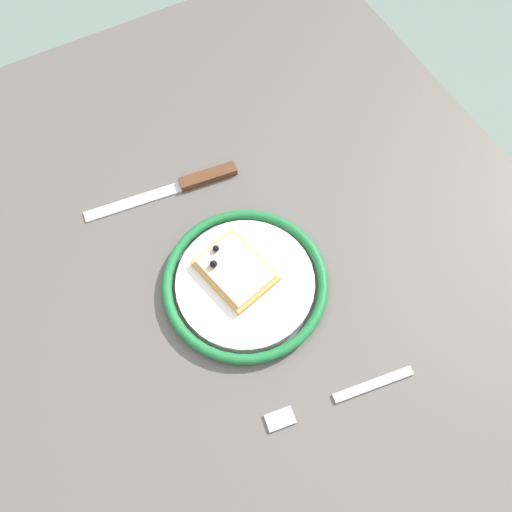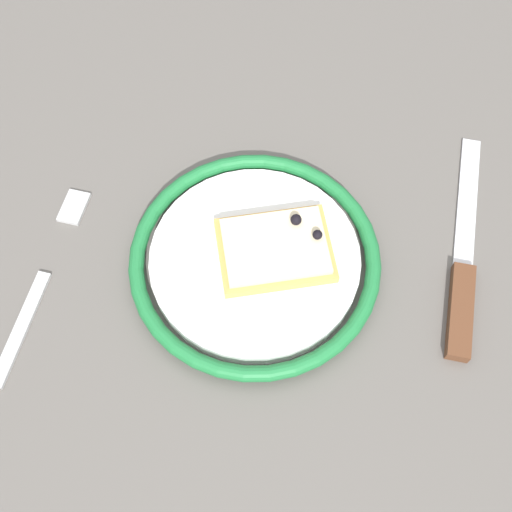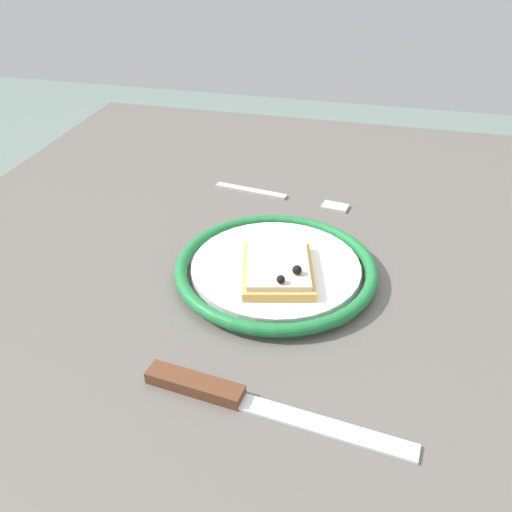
{
  "view_description": "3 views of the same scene",
  "coord_description": "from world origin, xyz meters",
  "views": [
    {
      "loc": [
        -0.26,
        0.13,
        1.41
      ],
      "look_at": [
        0.01,
        -0.01,
        0.77
      ],
      "focal_mm": 35.98,
      "sensor_mm": 36.0,
      "label": 1
    },
    {
      "loc": [
        0.01,
        -0.24,
        1.28
      ],
      "look_at": [
        -0.02,
        0.01,
        0.77
      ],
      "focal_mm": 44.71,
      "sensor_mm": 36.0,
      "label": 2
    },
    {
      "loc": [
        0.49,
        0.12,
        1.11
      ],
      "look_at": [
        -0.01,
        -0.0,
        0.77
      ],
      "focal_mm": 38.54,
      "sensor_mm": 36.0,
      "label": 3
    }
  ],
  "objects": [
    {
      "name": "dining_table",
      "position": [
        0.0,
        0.0,
        0.67
      ],
      "size": [
        1.1,
        0.91,
        0.75
      ],
      "color": "#5B5651",
      "rests_on": "ground_plane"
    },
    {
      "name": "plate",
      "position": [
        -0.02,
        0.02,
        0.76
      ],
      "size": [
        0.23,
        0.23,
        0.02
      ],
      "color": "white",
      "rests_on": "dining_table"
    },
    {
      "name": "pizza_slice_near",
      "position": [
        0.0,
        0.02,
        0.77
      ],
      "size": [
        0.12,
        0.1,
        0.03
      ],
      "color": "tan",
      "rests_on": "plate"
    },
    {
      "name": "knife",
      "position": [
        0.17,
        0.02,
        0.75
      ],
      "size": [
        0.05,
        0.24,
        0.01
      ],
      "color": "silver",
      "rests_on": "dining_table"
    },
    {
      "name": "fork",
      "position": [
        -0.21,
        -0.02,
        0.75
      ],
      "size": [
        0.05,
        0.2,
        0.0
      ],
      "color": "#B9B9B9",
      "rests_on": "dining_table"
    }
  ]
}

